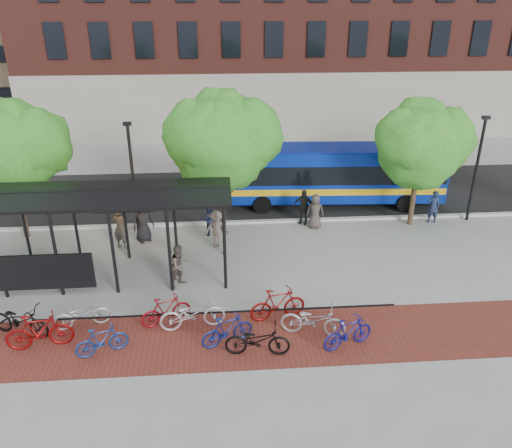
{
  "coord_description": "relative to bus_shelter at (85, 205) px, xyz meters",
  "views": [
    {
      "loc": [
        -3.09,
        -18.03,
        10.01
      ],
      "look_at": [
        -1.69,
        0.36,
        1.6
      ],
      "focal_mm": 35.0,
      "sensor_mm": 36.0,
      "label": 1
    }
  ],
  "objects": [
    {
      "name": "bike_10",
      "position": [
        7.89,
        -4.43,
        -2.44
      ],
      "size": [
        2.23,
        1.27,
        1.11
      ],
      "primitive_type": "imported",
      "rotation": [
        0.0,
        0.0,
        1.3
      ],
      "color": "#A4A3A6",
      "rests_on": "ground"
    },
    {
      "name": "pedestrian_8",
      "position": [
        3.44,
        -1.02,
        -2.16
      ],
      "size": [
        1.03,
        1.02,
        1.68
      ],
      "primitive_type": "imported",
      "rotation": [
        0.0,
        0.0,
        0.73
      ],
      "color": "#50423B",
      "rests_on": "ground"
    },
    {
      "name": "pedestrian_6",
      "position": [
        9.46,
        3.71,
        -2.16
      ],
      "size": [
        0.89,
        0.65,
        1.68
      ],
      "primitive_type": "imported",
      "rotation": [
        0.0,
        0.0,
        2.99
      ],
      "color": "#423935",
      "rests_on": "ground"
    },
    {
      "name": "bike_rack_rail",
      "position": [
        4.83,
        -3.62,
        -3.0
      ],
      "size": [
        12.0,
        0.05,
        0.95
      ],
      "primitive_type": "cube",
      "color": "black",
      "rests_on": "ground"
    },
    {
      "name": "pedestrian_0",
      "position": [
        1.57,
        2.94,
        -2.03
      ],
      "size": [
        1.12,
        0.99,
        1.93
      ],
      "primitive_type": "imported",
      "rotation": [
        0.0,
        0.0,
        0.49
      ],
      "color": "black",
      "rests_on": "ground"
    },
    {
      "name": "bike_6",
      "position": [
        4.0,
        -3.78,
        -2.43
      ],
      "size": [
        2.25,
        1.06,
        1.14
      ],
      "primitive_type": "imported",
      "rotation": [
        0.0,
        0.0,
        1.71
      ],
      "color": "#B6B6B9",
      "rests_on": "ground"
    },
    {
      "name": "bike_9",
      "position": [
        6.85,
        -3.48,
        -2.41
      ],
      "size": [
        2.02,
        0.95,
        1.17
      ],
      "primitive_type": "imported",
      "rotation": [
        0.0,
        0.0,
        1.78
      ],
      "color": "maroon",
      "rests_on": "ground"
    },
    {
      "name": "pedestrian_2",
      "position": [
        4.45,
        3.36,
        -2.21
      ],
      "size": [
        0.94,
        0.86,
        1.57
      ],
      "primitive_type": "imported",
      "rotation": [
        0.0,
        0.0,
        3.57
      ],
      "color": "#1B2340",
      "rests_on": "ground"
    },
    {
      "name": "bike_8",
      "position": [
        6.02,
        -5.29,
        -2.47
      ],
      "size": [
        2.05,
        0.88,
        1.05
      ],
      "primitive_type": "imported",
      "rotation": [
        0.0,
        0.0,
        1.48
      ],
      "color": "black",
      "rests_on": "ground"
    },
    {
      "name": "bike_7",
      "position": [
        5.11,
        -4.71,
        -2.48
      ],
      "size": [
        1.79,
        1.1,
        1.04
      ],
      "primitive_type": "imported",
      "rotation": [
        0.0,
        0.0,
        1.96
      ],
      "color": "navy",
      "rests_on": "ground"
    },
    {
      "name": "pedestrian_3",
      "position": [
        4.83,
        2.08,
        -2.15
      ],
      "size": [
        1.11,
        0.66,
        1.69
      ],
      "primitive_type": "imported",
      "rotation": [
        0.0,
        0.0,
        0.03
      ],
      "color": "brown",
      "rests_on": "ground"
    },
    {
      "name": "pedestrian_1",
      "position": [
        0.68,
        2.31,
        -2.04
      ],
      "size": [
        0.82,
        0.7,
        1.91
      ],
      "primitive_type": "imported",
      "rotation": [
        0.0,
        0.0,
        2.72
      ],
      "color": "#3C3530",
      "rests_on": "ground"
    },
    {
      "name": "asphalt_street",
      "position": [
        8.13,
        8.48,
        -2.99
      ],
      "size": [
        160.0,
        8.0,
        0.01
      ],
      "primitive_type": "cube",
      "color": "black",
      "rests_on": "ground"
    },
    {
      "name": "lamp_post_right",
      "position": [
        17.13,
        4.08,
        -0.25
      ],
      "size": [
        0.35,
        0.2,
        5.12
      ],
      "color": "black",
      "rests_on": "ground"
    },
    {
      "name": "brick_strip",
      "position": [
        6.13,
        -4.52,
        -3.0
      ],
      "size": [
        24.0,
        3.0,
        0.01
      ],
      "primitive_type": "cube",
      "color": "maroon",
      "rests_on": "ground"
    },
    {
      "name": "bike_11",
      "position": [
        8.85,
        -5.14,
        -2.47
      ],
      "size": [
        1.83,
        1.08,
        1.06
      ],
      "primitive_type": "imported",
      "rotation": [
        0.0,
        0.0,
        1.92
      ],
      "color": "navy",
      "rests_on": "ground"
    },
    {
      "name": "bike_1",
      "position": [
        -0.68,
        -4.45,
        -2.39
      ],
      "size": [
        2.09,
        0.88,
        1.22
      ],
      "primitive_type": "imported",
      "rotation": [
        0.0,
        0.0,
        1.73
      ],
      "color": "maroon",
      "rests_on": "ground"
    },
    {
      "name": "pedestrian_4",
      "position": [
        8.99,
        4.28,
        -2.14
      ],
      "size": [
        1.09,
        0.76,
        1.73
      ],
      "primitive_type": "imported",
      "rotation": [
        0.0,
        0.0,
        5.91
      ],
      "color": "black",
      "rests_on": "ground"
    },
    {
      "name": "pedestrian_7",
      "position": [
        15.25,
        3.91,
        -2.18
      ],
      "size": [
        0.62,
        0.42,
        1.63
      ],
      "primitive_type": "imported",
      "rotation": [
        0.0,
        0.0,
        3.09
      ],
      "color": "#1B2541",
      "rests_on": "ground"
    },
    {
      "name": "bike_3",
      "position": [
        1.29,
        -4.9,
        -2.51
      ],
      "size": [
        1.68,
        0.99,
        0.97
      ],
      "primitive_type": "imported",
      "rotation": [
        0.0,
        0.0,
        1.93
      ],
      "color": "navy",
      "rests_on": "ground"
    },
    {
      "name": "tree_b",
      "position": [
        5.23,
        3.83,
        1.46
      ],
      "size": [
        5.15,
        4.2,
        6.47
      ],
      "color": "#382619",
      "rests_on": "ground"
    },
    {
      "name": "bus",
      "position": [
        10.84,
        6.7,
        -1.23
      ],
      "size": [
        11.49,
        3.15,
        3.07
      ],
      "rotation": [
        0.0,
        0.0,
        -0.05
      ],
      "color": "#08259D",
      "rests_on": "ground"
    },
    {
      "name": "ground",
      "position": [
        8.13,
        0.48,
        -3.0
      ],
      "size": [
        160.0,
        160.0,
        0.0
      ],
      "primitive_type": "plane",
      "color": "#9E9E99",
      "rests_on": "ground"
    },
    {
      "name": "curb",
      "position": [
        8.13,
        4.48,
        -2.94
      ],
      "size": [
        160.0,
        0.25,
        0.12
      ],
      "primitive_type": "cube",
      "color": "#B7B7B2",
      "rests_on": "ground"
    },
    {
      "name": "bike_0",
      "position": [
        -1.52,
        -3.72,
        -2.44
      ],
      "size": [
        2.24,
        1.4,
        1.11
      ],
      "primitive_type": "imported",
      "rotation": [
        0.0,
        0.0,
        1.23
      ],
      "color": "black",
      "rests_on": "ground"
    },
    {
      "name": "lamp_post_left",
      "position": [
        1.13,
        4.08,
        -0.25
      ],
      "size": [
        0.35,
        0.2,
        5.12
      ],
      "color": "black",
      "rests_on": "ground"
    },
    {
      "name": "tree_a",
      "position": [
        -3.77,
        3.83,
        1.24
      ],
      "size": [
        4.9,
        4.0,
        6.18
      ],
      "color": "#382619",
      "rests_on": "ground"
    },
    {
      "name": "tree_c",
      "position": [
        14.22,
        3.83,
        1.06
      ],
      "size": [
        4.66,
        3.8,
        5.92
      ],
      "color": "#382619",
      "rests_on": "ground"
    },
    {
      "name": "bike_2",
      "position": [
        0.35,
        -3.43,
        -2.52
      ],
      "size": [
        1.92,
        1.08,
        0.96
      ],
      "primitive_type": "imported",
      "rotation": [
        0.0,
        0.0,
        1.83
      ],
      "color": "#BABABD",
      "rests_on": "ground"
    },
    {
      "name": "bus_shelter",
      "position": [
        0.0,
        0.0,
        0.0
      ],
      "size": [
        10.6,
        3.07,
        3.6
      ],
      "color": "black",
      "rests_on": "ground"
    },
    {
      "name": "bike_5",
      "position": [
        3.1,
        -3.46,
        -2.48
      ],
      "size": [
        1.78,
        1.13,
        1.04
      ],
      "primitive_type": "imported",
      "rotation": [
        0.0,
        0.0,
        1.98
      ],
      "color": "maroon",
      "rests_on": "ground"
    }
  ]
}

